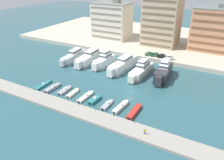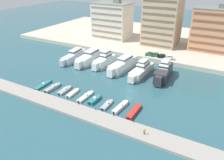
{
  "view_description": "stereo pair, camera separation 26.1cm",
  "coord_description": "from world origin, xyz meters",
  "px_view_note": "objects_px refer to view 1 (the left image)",
  "views": [
    {
      "loc": [
        26.23,
        -60.65,
        37.42
      ],
      "look_at": [
        -7.56,
        0.97,
        2.5
      ],
      "focal_mm": 35.0,
      "sensor_mm": 36.0,
      "label": 1
    },
    {
      "loc": [
        26.46,
        -60.52,
        37.42
      ],
      "look_at": [
        -7.56,
        0.97,
        2.5
      ],
      "focal_mm": 35.0,
      "sensor_mm": 36.0,
      "label": 2
    }
  ],
  "objects_px": {
    "motorboat_grey_mid_right": "(107,105)",
    "car_black_mid_left": "(162,56)",
    "motorboat_teal_center_right": "(95,100)",
    "car_green_far_left": "(150,54)",
    "motorboat_teal_far_left": "(43,85)",
    "yacht_charcoal_center_right": "(163,72)",
    "motorboat_red_far_right": "(134,112)",
    "motorboat_cream_center": "(86,97)",
    "motorboat_grey_left": "(52,88)",
    "car_white_center_left": "(170,57)",
    "yacht_white_left": "(90,57)",
    "yacht_white_center_left": "(123,65)",
    "car_green_left": "(156,54)",
    "yacht_silver_far_left": "(74,56)",
    "yacht_white_mid_left": "(104,61)",
    "pedestrian_near_edge": "(145,131)",
    "motorboat_grey_mid_left": "(65,90)",
    "motorboat_cream_center_left": "(73,93)",
    "motorboat_white_right": "(121,107)",
    "yacht_ivory_center": "(141,70)"
  },
  "relations": [
    {
      "from": "motorboat_teal_center_right",
      "to": "car_green_far_left",
      "type": "xyz_separation_m",
      "value": [
        2.52,
        43.87,
        2.38
      ]
    },
    {
      "from": "motorboat_cream_center",
      "to": "motorboat_teal_center_right",
      "type": "distance_m",
      "value": 3.8
    },
    {
      "from": "yacht_white_center_left",
      "to": "yacht_white_mid_left",
      "type": "bearing_deg",
      "value": -178.46
    },
    {
      "from": "car_black_mid_left",
      "to": "car_white_center_left",
      "type": "xyz_separation_m",
      "value": [
        3.47,
        0.07,
        0.0
      ]
    },
    {
      "from": "motorboat_teal_center_right",
      "to": "motorboat_white_right",
      "type": "xyz_separation_m",
      "value": [
        9.23,
        0.24,
        -0.01
      ]
    },
    {
      "from": "motorboat_grey_mid_left",
      "to": "motorboat_cream_center",
      "type": "bearing_deg",
      "value": -0.29
    },
    {
      "from": "yacht_charcoal_center_right",
      "to": "car_green_left",
      "type": "relative_size",
      "value": 4.26
    },
    {
      "from": "yacht_white_left",
      "to": "car_green_far_left",
      "type": "xyz_separation_m",
      "value": [
        23.09,
        15.9,
        0.74
      ]
    },
    {
      "from": "motorboat_white_right",
      "to": "car_green_far_left",
      "type": "distance_m",
      "value": 44.21
    },
    {
      "from": "car_green_left",
      "to": "car_white_center_left",
      "type": "height_order",
      "value": "same"
    },
    {
      "from": "motorboat_teal_far_left",
      "to": "car_green_far_left",
      "type": "distance_m",
      "value": 50.71
    },
    {
      "from": "car_black_mid_left",
      "to": "pedestrian_near_edge",
      "type": "distance_m",
      "value": 53.29
    },
    {
      "from": "car_green_left",
      "to": "pedestrian_near_edge",
      "type": "height_order",
      "value": "car_green_left"
    },
    {
      "from": "motorboat_grey_left",
      "to": "motorboat_teal_center_right",
      "type": "bearing_deg",
      "value": 1.63
    },
    {
      "from": "motorboat_grey_mid_left",
      "to": "motorboat_cream_center_left",
      "type": "height_order",
      "value": "motorboat_grey_mid_left"
    },
    {
      "from": "yacht_white_mid_left",
      "to": "car_white_center_left",
      "type": "xyz_separation_m",
      "value": [
        24.29,
        16.89,
        0.46
      ]
    },
    {
      "from": "pedestrian_near_edge",
      "to": "car_white_center_left",
      "type": "bearing_deg",
      "value": 98.98
    },
    {
      "from": "yacht_silver_far_left",
      "to": "car_white_center_left",
      "type": "height_order",
      "value": "yacht_silver_far_left"
    },
    {
      "from": "motorboat_grey_left",
      "to": "pedestrian_near_edge",
      "type": "distance_m",
      "value": 38.42
    },
    {
      "from": "yacht_ivory_center",
      "to": "car_black_mid_left",
      "type": "height_order",
      "value": "yacht_ivory_center"
    },
    {
      "from": "yacht_white_center_left",
      "to": "motorboat_teal_center_right",
      "type": "distance_m",
      "value": 27.48
    },
    {
      "from": "yacht_white_center_left",
      "to": "car_green_left",
      "type": "relative_size",
      "value": 4.97
    },
    {
      "from": "yacht_silver_far_left",
      "to": "motorboat_grey_left",
      "type": "bearing_deg",
      "value": -67.58
    },
    {
      "from": "yacht_silver_far_left",
      "to": "motorboat_teal_center_right",
      "type": "height_order",
      "value": "yacht_silver_far_left"
    },
    {
      "from": "yacht_ivory_center",
      "to": "motorboat_grey_mid_left",
      "type": "xyz_separation_m",
      "value": [
        -18.36,
        -25.29,
        -1.82
      ]
    },
    {
      "from": "motorboat_cream_center_left",
      "to": "motorboat_teal_center_right",
      "type": "xyz_separation_m",
      "value": [
        8.89,
        -0.14,
        0.14
      ]
    },
    {
      "from": "yacht_white_center_left",
      "to": "pedestrian_near_edge",
      "type": "distance_m",
      "value": 42.47
    },
    {
      "from": "motorboat_cream_center_left",
      "to": "pedestrian_near_edge",
      "type": "height_order",
      "value": "pedestrian_near_edge"
    },
    {
      "from": "motorboat_grey_left",
      "to": "car_white_center_left",
      "type": "height_order",
      "value": "car_white_center_left"
    },
    {
      "from": "car_green_far_left",
      "to": "car_green_left",
      "type": "distance_m",
      "value": 2.84
    },
    {
      "from": "motorboat_white_right",
      "to": "car_green_left",
      "type": "bearing_deg",
      "value": 95.08
    },
    {
      "from": "yacht_white_mid_left",
      "to": "pedestrian_near_edge",
      "type": "bearing_deg",
      "value": -47.24
    },
    {
      "from": "yacht_white_left",
      "to": "motorboat_red_far_right",
      "type": "distance_m",
      "value": 44.42
    },
    {
      "from": "yacht_white_left",
      "to": "motorboat_grey_mid_right",
      "type": "xyz_separation_m",
      "value": [
        25.5,
        -28.5,
        -1.76
      ]
    },
    {
      "from": "motorboat_grey_left",
      "to": "car_white_center_left",
      "type": "xyz_separation_m",
      "value": [
        29.39,
        44.37,
        2.4
      ]
    },
    {
      "from": "motorboat_cream_center",
      "to": "car_green_left",
      "type": "xyz_separation_m",
      "value": [
        9.09,
        43.93,
        2.52
      ]
    },
    {
      "from": "motorboat_grey_mid_left",
      "to": "pedestrian_near_edge",
      "type": "relative_size",
      "value": 3.91
    },
    {
      "from": "car_white_center_left",
      "to": "motorboat_white_right",
      "type": "bearing_deg",
      "value": -93.59
    },
    {
      "from": "yacht_white_left",
      "to": "car_green_left",
      "type": "relative_size",
      "value": 5.06
    },
    {
      "from": "motorboat_grey_mid_right",
      "to": "car_black_mid_left",
      "type": "height_order",
      "value": "car_black_mid_left"
    },
    {
      "from": "yacht_white_mid_left",
      "to": "motorboat_teal_center_right",
      "type": "bearing_deg",
      "value": -65.46
    },
    {
      "from": "motorboat_grey_mid_right",
      "to": "car_white_center_left",
      "type": "xyz_separation_m",
      "value": [
        7.05,
        44.41,
        2.5
      ]
    },
    {
      "from": "yacht_white_center_left",
      "to": "motorboat_grey_mid_right",
      "type": "xyz_separation_m",
      "value": [
        8.18,
        -27.76,
        -1.88
      ]
    },
    {
      "from": "yacht_charcoal_center_right",
      "to": "motorboat_red_far_right",
      "type": "bearing_deg",
      "value": -90.6
    },
    {
      "from": "motorboat_grey_mid_right",
      "to": "car_green_left",
      "type": "bearing_deg",
      "value": 89.5
    },
    {
      "from": "motorboat_grey_left",
      "to": "car_black_mid_left",
      "type": "bearing_deg",
      "value": 59.66
    },
    {
      "from": "car_green_far_left",
      "to": "motorboat_red_far_right",
      "type": "bearing_deg",
      "value": -75.49
    },
    {
      "from": "motorboat_grey_left",
      "to": "motorboat_red_far_right",
      "type": "distance_m",
      "value": 31.3
    },
    {
      "from": "motorboat_cream_center",
      "to": "car_black_mid_left",
      "type": "relative_size",
      "value": 1.97
    },
    {
      "from": "yacht_white_mid_left",
      "to": "motorboat_grey_mid_right",
      "type": "height_order",
      "value": "yacht_white_mid_left"
    }
  ]
}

